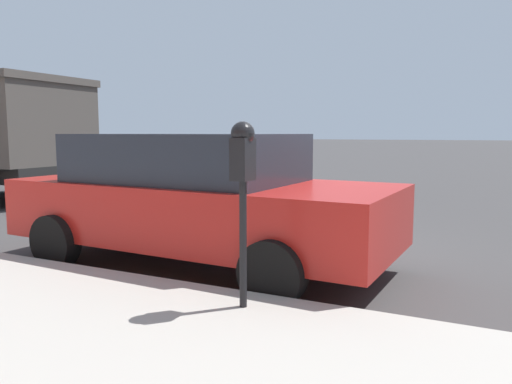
{
  "coord_description": "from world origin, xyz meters",
  "views": [
    {
      "loc": [
        -6.08,
        -2.59,
        1.6
      ],
      "look_at": [
        -2.37,
        -0.77,
        1.1
      ],
      "focal_mm": 35.0,
      "sensor_mm": 36.0,
      "label": 1
    }
  ],
  "objects": [
    {
      "name": "car_red",
      "position": [
        -1.06,
        0.67,
        0.83
      ],
      "size": [
        2.23,
        4.69,
        1.58
      ],
      "rotation": [
        0.0,
        0.0,
        3.1
      ],
      "color": "#B21E19",
      "rests_on": "ground_plane"
    },
    {
      "name": "ground_plane",
      "position": [
        0.0,
        0.0,
        0.0
      ],
      "size": [
        220.0,
        220.0,
        0.0
      ],
      "primitive_type": "plane",
      "color": "#3D3A3A"
    },
    {
      "name": "parking_meter",
      "position": [
        -2.58,
        -0.76,
        1.33
      ],
      "size": [
        0.21,
        0.19,
        1.51
      ],
      "color": "black",
      "rests_on": "sidewalk"
    }
  ]
}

